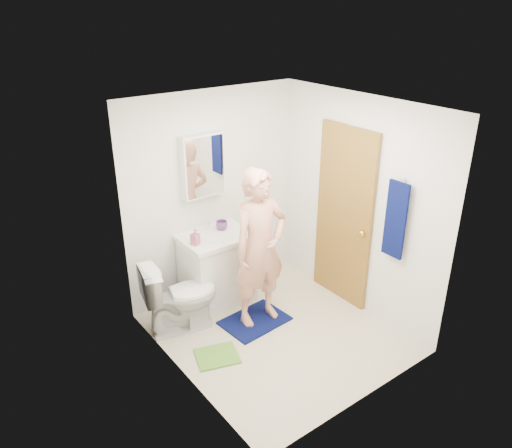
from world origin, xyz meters
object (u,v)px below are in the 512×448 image
(towel, at_px, (396,220))
(soap_dispenser, at_px, (195,237))
(vanity_cabinet, at_px, (217,270))
(medicine_cabinet, at_px, (202,166))
(toilet, at_px, (180,296))
(toothbrush_cup, at_px, (222,225))
(man, at_px, (260,248))

(towel, bearing_deg, soap_dispenser, 136.17)
(vanity_cabinet, xyz_separation_m, medicine_cabinet, (0.00, 0.22, 1.20))
(medicine_cabinet, bearing_deg, toilet, -143.39)
(soap_dispenser, relative_size, toothbrush_cup, 1.34)
(vanity_cabinet, xyz_separation_m, toothbrush_cup, (0.13, 0.08, 0.50))
(vanity_cabinet, distance_m, medicine_cabinet, 1.22)
(medicine_cabinet, relative_size, toilet, 0.88)
(medicine_cabinet, xyz_separation_m, soap_dispenser, (-0.30, -0.29, -0.66))
(towel, distance_m, toilet, 2.35)
(soap_dispenser, bearing_deg, vanity_cabinet, 12.10)
(soap_dispenser, distance_m, toothbrush_cup, 0.46)
(toilet, xyz_separation_m, man, (0.77, -0.38, 0.49))
(toilet, bearing_deg, towel, -112.35)
(towel, relative_size, man, 0.46)
(man, bearing_deg, toilet, 155.77)
(vanity_cabinet, bearing_deg, toilet, -159.49)
(man, bearing_deg, vanity_cabinet, 106.48)
(towel, bearing_deg, medicine_cabinet, 124.61)
(medicine_cabinet, xyz_separation_m, toothbrush_cup, (0.13, -0.14, -0.70))
(toilet, xyz_separation_m, toothbrush_cup, (0.74, 0.31, 0.51))
(towel, xyz_separation_m, toilet, (-1.79, 1.26, -0.85))
(soap_dispenser, distance_m, man, 0.71)
(medicine_cabinet, relative_size, towel, 0.87)
(soap_dispenser, bearing_deg, medicine_cabinet, 43.96)
(vanity_cabinet, distance_m, man, 0.79)
(toilet, relative_size, soap_dispenser, 4.46)
(toothbrush_cup, bearing_deg, towel, -56.20)
(toilet, bearing_deg, man, -103.57)
(toilet, bearing_deg, soap_dispenser, -49.40)
(towel, relative_size, toilet, 1.01)
(medicine_cabinet, distance_m, man, 1.11)
(medicine_cabinet, xyz_separation_m, man, (0.16, -0.83, -0.71))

